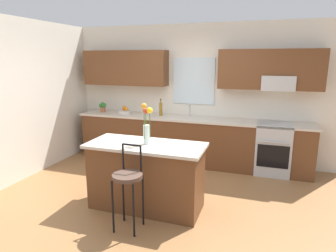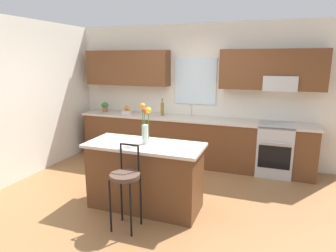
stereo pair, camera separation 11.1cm
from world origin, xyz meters
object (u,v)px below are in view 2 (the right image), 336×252
at_px(oven_range, 274,149).
at_px(bottle_olive_oil, 162,109).
at_px(kitchen_island, 145,176).
at_px(bar_stool_near, 125,179).
at_px(potted_plant_small, 105,106).
at_px(flower_vase, 145,125).
at_px(fruit_bowl_oranges, 127,111).

bearing_deg(oven_range, bottle_olive_oil, 179.34).
relative_size(oven_range, bottle_olive_oil, 2.70).
bearing_deg(kitchen_island, bar_stool_near, -90.00).
relative_size(oven_range, bar_stool_near, 0.88).
height_order(bottle_olive_oil, potted_plant_small, bottle_olive_oil).
height_order(flower_vase, fruit_bowl_oranges, flower_vase).
xyz_separation_m(kitchen_island, flower_vase, (0.01, 0.01, 0.72)).
xyz_separation_m(fruit_bowl_oranges, bottle_olive_oil, (0.81, -0.00, 0.09)).
xyz_separation_m(bar_stool_near, bottle_olive_oil, (-0.48, 2.49, 0.42)).
height_order(kitchen_island, bar_stool_near, bar_stool_near).
relative_size(oven_range, fruit_bowl_oranges, 3.83).
bearing_deg(kitchen_island, potted_plant_small, 133.03).
xyz_separation_m(flower_vase, fruit_bowl_oranges, (-1.30, 1.93, -0.21)).
bearing_deg(bottle_olive_oil, bar_stool_near, -79.01).
xyz_separation_m(oven_range, potted_plant_small, (-3.48, 0.02, 0.58)).
height_order(kitchen_island, fruit_bowl_oranges, fruit_bowl_oranges).
xyz_separation_m(kitchen_island, fruit_bowl_oranges, (-1.29, 1.94, 0.51)).
bearing_deg(bar_stool_near, oven_range, 55.90).
xyz_separation_m(oven_range, bar_stool_near, (-1.67, -2.47, 0.18)).
xyz_separation_m(oven_range, flower_vase, (-1.66, -1.90, 0.72)).
bearing_deg(oven_range, fruit_bowl_oranges, 179.45).
height_order(oven_range, bottle_olive_oil, bottle_olive_oil).
distance_m(kitchen_island, flower_vase, 0.72).
relative_size(fruit_bowl_oranges, bottle_olive_oil, 0.70).
relative_size(kitchen_island, bottle_olive_oil, 4.65).
bearing_deg(oven_range, kitchen_island, -131.22).
height_order(bar_stool_near, fruit_bowl_oranges, fruit_bowl_oranges).
bearing_deg(fruit_bowl_oranges, oven_range, -0.55).
xyz_separation_m(oven_range, fruit_bowl_oranges, (-2.96, 0.03, 0.51)).
xyz_separation_m(fruit_bowl_oranges, potted_plant_small, (-0.51, -0.00, 0.07)).
xyz_separation_m(bar_stool_near, potted_plant_small, (-1.80, 2.49, 0.40)).
height_order(oven_range, bar_stool_near, bar_stool_near).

